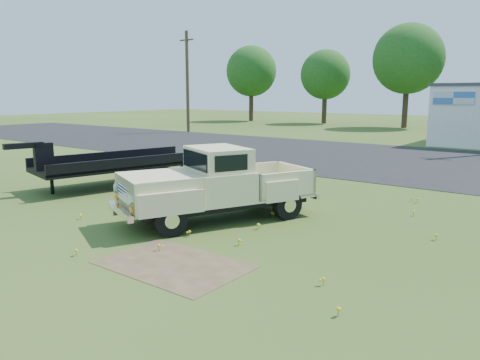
% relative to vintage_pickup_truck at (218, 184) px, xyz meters
% --- Properties ---
extents(ground, '(140.00, 140.00, 0.00)m').
position_rel_vintage_pickup_truck_xyz_m(ground, '(0.03, -0.25, -1.02)').
color(ground, '#364C18').
rests_on(ground, ground).
extents(asphalt_lot, '(90.00, 14.00, 0.02)m').
position_rel_vintage_pickup_truck_xyz_m(asphalt_lot, '(0.03, 14.75, -1.02)').
color(asphalt_lot, black).
rests_on(asphalt_lot, ground).
extents(dirt_patch_a, '(3.00, 2.00, 0.01)m').
position_rel_vintage_pickup_truck_xyz_m(dirt_patch_a, '(1.53, -3.25, -1.02)').
color(dirt_patch_a, '#4B3E28').
rests_on(dirt_patch_a, ground).
extents(dirt_patch_b, '(2.20, 1.60, 0.01)m').
position_rel_vintage_pickup_truck_xyz_m(dirt_patch_b, '(-1.97, 3.25, -1.02)').
color(dirt_patch_b, '#4B3E28').
rests_on(dirt_patch_b, ground).
extents(utility_pole_west, '(1.60, 0.30, 9.00)m').
position_rel_vintage_pickup_truck_xyz_m(utility_pole_west, '(-21.97, 21.75, 3.59)').
color(utility_pole_west, '#4D3723').
rests_on(utility_pole_west, ground).
extents(treeline_a, '(6.40, 6.40, 9.52)m').
position_rel_vintage_pickup_truck_xyz_m(treeline_a, '(-27.97, 39.75, 5.28)').
color(treeline_a, '#3C2A1B').
rests_on(treeline_a, ground).
extents(treeline_b, '(5.76, 5.76, 8.57)m').
position_rel_vintage_pickup_truck_xyz_m(treeline_b, '(-17.97, 40.75, 4.65)').
color(treeline_b, '#3C2A1B').
rests_on(treeline_b, ground).
extents(treeline_c, '(7.04, 7.04, 10.47)m').
position_rel_vintage_pickup_truck_xyz_m(treeline_c, '(-7.97, 39.25, 5.92)').
color(treeline_c, '#3C2A1B').
rests_on(treeline_c, ground).
extents(vintage_pickup_truck, '(4.32, 6.00, 2.03)m').
position_rel_vintage_pickup_truck_xyz_m(vintage_pickup_truck, '(0.00, 0.00, 0.00)').
color(vintage_pickup_truck, beige).
rests_on(vintage_pickup_truck, ground).
extents(flatbed_trailer, '(3.76, 7.16, 1.86)m').
position_rel_vintage_pickup_truck_xyz_m(flatbed_trailer, '(-6.21, 1.56, -0.09)').
color(flatbed_trailer, black).
rests_on(flatbed_trailer, ground).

